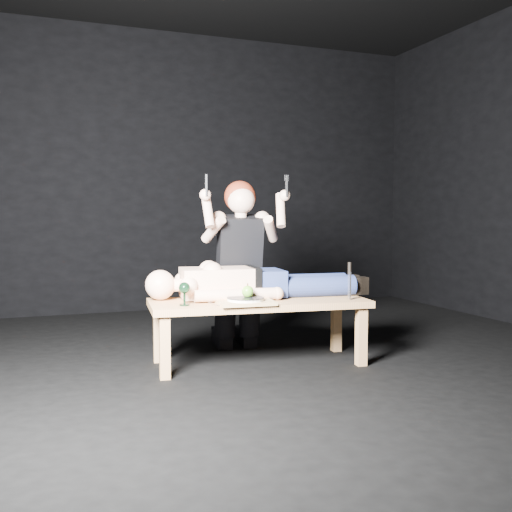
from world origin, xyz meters
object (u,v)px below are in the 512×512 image
Objects in this scene: carving_knife at (350,281)px; lying_man at (260,279)px; table at (259,332)px; goblet at (184,294)px; kneeling_woman at (238,264)px; serving_tray at (246,302)px.

lying_man is at bearing 152.19° from carving_knife.
carving_knife is at bearing -14.74° from table.
table is at bearing 165.26° from carving_knife.
carving_knife reaches higher than goblet.
kneeling_woman is 0.91m from carving_knife.
kneeling_woman reaches higher than goblet.
lying_man is at bearing 19.21° from goblet.
table is 0.32m from serving_tray.
serving_tray is 1.41× the size of carving_knife.
serving_tray is 0.75m from carving_knife.
table is 1.12× the size of kneeling_woman.
lying_man is 0.64m from goblet.
kneeling_woman is at bearing 104.22° from lying_man.
goblet reaches higher than table.
carving_knife is at bearing -42.78° from kneeling_woman.
kneeling_woman is (0.01, 0.48, 0.44)m from table.
table is at bearing -83.55° from kneeling_woman.
goblet reaches higher than serving_tray.
lying_man is 0.36m from kneeling_woman.
goblet is at bearing 178.85° from carving_knife.
serving_tray is at bearing -179.30° from carving_knife.
table is 9.74× the size of goblet.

